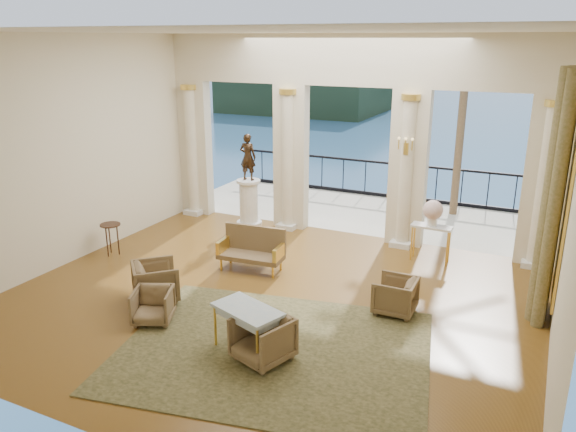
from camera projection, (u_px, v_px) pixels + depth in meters
The scene contains 23 objects.
floor at pixel (269, 300), 9.87m from camera, with size 9.00×9.00×0.00m, color #4F3211.
room_walls at pixel (231, 149), 8.03m from camera, with size 9.00×9.00×9.00m.
arcade at pixel (348, 124), 12.36m from camera, with size 9.00×0.56×4.50m.
terrace at pixel (370, 214), 14.86m from camera, with size 10.00×3.60×0.10m, color #BFB69F.
balustrade at pixel (388, 183), 16.09m from camera, with size 9.00×0.06×1.03m.
palm_tree at pixel (468, 51), 13.46m from camera, with size 2.00×2.00×4.50m.
headland at pixel (308, 90), 83.27m from camera, with size 22.00×18.00×6.00m, color black.
sea at pixel (516, 134), 63.20m from camera, with size 160.00×160.00×0.00m, color #2B5F8A.
curtain at pixel (554, 197), 8.77m from camera, with size 0.33×1.40×4.09m.
window_frame at pixel (568, 194), 8.67m from camera, with size 0.04×1.60×3.40m, color #EABE4D.
wall_sconce at pixel (406, 148), 11.62m from camera, with size 0.30×0.11×0.33m.
rug at pixel (274, 350), 8.26m from camera, with size 4.47×3.48×0.02m, color #2C3117.
armchair_a at pixel (153, 304), 9.03m from camera, with size 0.61×0.57×0.62m, color #4B371F.
armchair_b at pixel (262, 337), 7.92m from camera, with size 0.72×0.67×0.74m, color #4B371F.
armchair_c at pixel (395, 294), 9.32m from camera, with size 0.66×0.62×0.68m, color #4B371F.
armchair_d at pixel (156, 280), 9.76m from camera, with size 0.75×0.70×0.77m, color #4B371F.
settee at pixel (253, 249), 11.09m from camera, with size 1.33×0.66×0.85m.
game_table at pixel (248, 313), 8.05m from camera, with size 1.16×0.87×0.71m.
pedestal at pixel (249, 203), 13.68m from camera, with size 0.62×0.62×1.13m.
statue at pixel (248, 157), 13.34m from camera, with size 0.41×0.27×1.12m, color #302115.
console_table at pixel (431, 232), 11.41m from camera, with size 0.82×0.34×0.77m.
urn at pixel (433, 211), 11.27m from camera, with size 0.40×0.40×0.53m.
side_table at pixel (110, 228), 11.76m from camera, with size 0.42×0.42×0.68m.
Camera 1 is at (4.18, -7.92, 4.40)m, focal length 35.00 mm.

